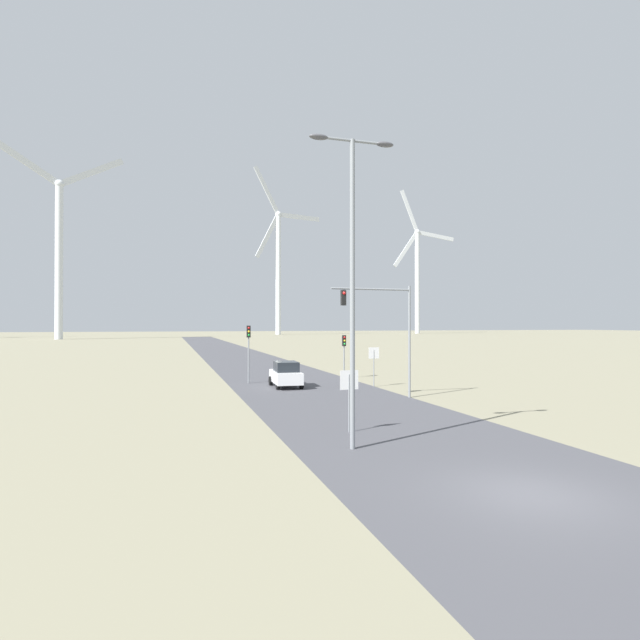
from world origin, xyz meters
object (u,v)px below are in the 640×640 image
Objects in this scene: wind_turbine_left at (59,243)px; stop_sign_far at (374,359)px; traffic_light_post_near_left at (249,341)px; traffic_light_mast_overhead at (384,318)px; car_approaching at (286,374)px; wind_turbine_center at (278,261)px; streetlamp at (352,257)px; wind_turbine_right at (417,271)px; traffic_light_post_near_right at (344,347)px; stop_sign_near at (349,389)px.

stop_sign_far is at bearing -70.72° from wind_turbine_left.
traffic_light_mast_overhead reaches higher than traffic_light_post_near_left.
traffic_light_mast_overhead is 1.64× the size of car_approaching.
stop_sign_far is at bearing -99.85° from wind_turbine_center.
streetlamp is 12.57m from traffic_light_mast_overhead.
streetlamp is 0.20× the size of wind_turbine_left.
streetlamp is 2.69× the size of car_approaching.
wind_turbine_center reaches higher than car_approaching.
wind_turbine_center reaches higher than stop_sign_far.
wind_turbine_center is at bearing -173.83° from wind_turbine_right.
traffic_light_post_near_left is (-8.30, 4.72, 1.22)m from stop_sign_far.
traffic_light_post_near_left is at bearing -73.50° from wind_turbine_left.
car_approaching is 178.25m from wind_turbine_center.
traffic_light_post_near_right is at bearing 71.09° from streetlamp.
traffic_light_post_near_left is 8.21m from traffic_light_post_near_right.
car_approaching is at bearing 121.90° from traffic_light_mast_overhead.
traffic_light_mast_overhead is 142.93m from wind_turbine_left.
wind_turbine_left is at bearing 109.28° from stop_sign_far.
traffic_light_post_near_left is 0.06× the size of wind_turbine_right.
traffic_light_post_near_left is 12.29m from traffic_light_mast_overhead.
streetlamp is 0.17× the size of wind_turbine_right.
traffic_light_mast_overhead is at bearing 60.47° from streetlamp.
wind_turbine_left reaches higher than traffic_light_post_near_left.
traffic_light_post_near_left is at bearing -172.15° from traffic_light_post_near_right.
car_approaching is (1.66, 17.94, -6.03)m from streetlamp.
streetlamp is at bearing -88.52° from traffic_light_post_near_left.
stop_sign_near is at bearing -75.00° from wind_turbine_left.
wind_turbine_center is (30.12, 173.54, 29.36)m from stop_sign_far.
stop_sign_far is at bearing 63.10° from stop_sign_near.
streetlamp is 19.00m from car_approaching.
traffic_light_post_near_left is at bearing -121.44° from wind_turbine_right.
wind_turbine_center is (37.87, 189.81, 24.41)m from streetlamp.
streetlamp is 2.57× the size of traffic_light_post_near_left.
wind_turbine_left is 153.70m from wind_turbine_right.
car_approaching is at bearing -144.87° from traffic_light_post_near_right.
streetlamp is 195.08m from wind_turbine_center.
traffic_light_post_near_right is 172.82m from wind_turbine_center.
traffic_light_post_near_left is 1.05× the size of car_approaching.
traffic_light_post_near_right reaches higher than stop_sign_far.
traffic_light_mast_overhead is at bearing -106.72° from stop_sign_far.
wind_turbine_center reaches higher than traffic_light_post_near_right.
car_approaching is at bearing -54.11° from traffic_light_post_near_left.
traffic_light_post_near_left is at bearing 150.38° from stop_sign_far.
streetlamp reaches higher than traffic_light_post_near_right.
stop_sign_far is 208.45m from wind_turbine_right.
streetlamp is at bearing -95.28° from car_approaching.
car_approaching is (-5.91, -4.16, -1.72)m from traffic_light_post_near_right.
car_approaching is 135.64m from wind_turbine_left.
streetlamp is 18.69m from stop_sign_far.
wind_turbine_right reaches higher than traffic_light_post_near_left.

